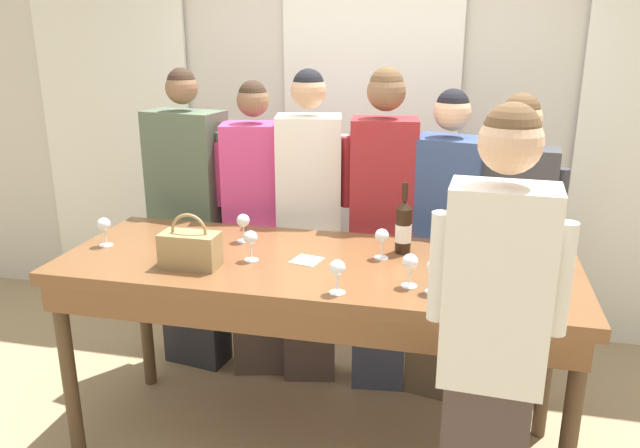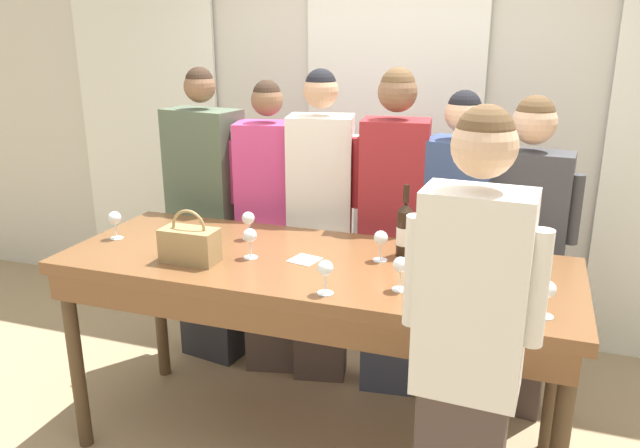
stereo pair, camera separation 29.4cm
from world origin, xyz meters
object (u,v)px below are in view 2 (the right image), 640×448
at_px(wine_glass_back_mid, 424,273).
at_px(wine_glass_center_right, 325,270).
at_px(handbag, 190,244).
at_px(wine_glass_near_host, 497,251).
at_px(wine_glass_front_left, 381,239).
at_px(guest_beige_cap, 521,255).
at_px(guest_navy_coat, 455,252).
at_px(host_pouring, 467,365).
at_px(wine_glass_center_left, 494,235).
at_px(tasting_bar, 312,281).
at_px(guest_striped_shirt, 392,232).
at_px(wine_glass_center_mid, 547,291).
at_px(guest_olive_jacket, 207,218).
at_px(wine_glass_back_left, 250,237).
at_px(wine_glass_front_mid, 401,266).
at_px(guest_cream_sweater, 321,228).
at_px(wine_bottle, 405,230).
at_px(guest_pink_top, 270,229).
at_px(wine_glass_back_right, 115,219).

bearing_deg(wine_glass_back_mid, wine_glass_center_right, -165.72).
xyz_separation_m(handbag, wine_glass_near_host, (1.35, 0.31, 0.02)).
xyz_separation_m(wine_glass_front_left, guest_beige_cap, (0.62, 0.60, -0.21)).
height_order(guest_navy_coat, host_pouring, host_pouring).
bearing_deg(wine_glass_center_left, guest_navy_coat, 121.14).
relative_size(wine_glass_center_right, wine_glass_near_host, 1.00).
bearing_deg(guest_beige_cap, tasting_bar, -141.77).
bearing_deg(host_pouring, handbag, 161.52).
bearing_deg(wine_glass_near_host, wine_glass_front_left, -179.15).
relative_size(guest_striped_shirt, guest_navy_coat, 1.06).
bearing_deg(wine_glass_near_host, wine_glass_center_mid, -62.08).
relative_size(wine_glass_back_mid, guest_olive_jacket, 0.08).
bearing_deg(guest_beige_cap, wine_glass_near_host, -99.33).
bearing_deg(wine_glass_center_left, host_pouring, -90.25).
height_order(tasting_bar, guest_navy_coat, guest_navy_coat).
distance_m(wine_glass_back_left, wine_glass_back_mid, 0.87).
distance_m(guest_striped_shirt, host_pouring, 1.45).
bearing_deg(guest_navy_coat, wine_glass_front_mid, -97.10).
bearing_deg(wine_glass_front_mid, host_pouring, -53.00).
bearing_deg(guest_navy_coat, wine_glass_center_left, -58.86).
relative_size(tasting_bar, guest_olive_jacket, 1.30).
distance_m(wine_glass_center_left, guest_cream_sweater, 1.07).
bearing_deg(wine_glass_center_right, handbag, 168.53).
height_order(wine_bottle, wine_glass_near_host, wine_bottle).
distance_m(tasting_bar, guest_navy_coat, 0.91).
relative_size(wine_glass_front_left, guest_olive_jacket, 0.08).
bearing_deg(wine_glass_front_left, tasting_bar, -157.72).
height_order(wine_glass_front_left, wine_glass_center_right, same).
xyz_separation_m(wine_glass_center_left, host_pouring, (-0.00, -0.98, -0.16)).
bearing_deg(guest_pink_top, guest_cream_sweater, 0.00).
bearing_deg(tasting_bar, wine_glass_back_mid, -22.27).
distance_m(guest_pink_top, guest_cream_sweater, 0.32).
height_order(wine_glass_center_mid, guest_beige_cap, guest_beige_cap).
xyz_separation_m(handbag, guest_cream_sweater, (0.33, 0.90, -0.16)).
bearing_deg(guest_olive_jacket, handbag, -65.04).
relative_size(guest_olive_jacket, guest_pink_top, 1.04).
xyz_separation_m(guest_olive_jacket, guest_beige_cap, (1.86, 0.00, -0.02)).
xyz_separation_m(guest_pink_top, guest_striped_shirt, (0.74, 0.00, 0.06)).
relative_size(wine_glass_back_left, guest_cream_sweater, 0.08).
distance_m(wine_glass_center_mid, guest_navy_coat, 1.10).
relative_size(handbag, wine_glass_back_mid, 1.82).
bearing_deg(guest_beige_cap, guest_pink_top, 180.00).
height_order(wine_glass_back_right, guest_beige_cap, guest_beige_cap).
xyz_separation_m(handbag, guest_pink_top, (0.01, 0.90, -0.20)).
bearing_deg(guest_olive_jacket, tasting_bar, -37.02).
bearing_deg(guest_cream_sweater, guest_striped_shirt, -0.00).
bearing_deg(guest_pink_top, tasting_bar, -53.73).
height_order(wine_bottle, wine_glass_back_mid, wine_bottle).
bearing_deg(guest_olive_jacket, guest_navy_coat, -0.00).
bearing_deg(wine_glass_near_host, wine_glass_back_left, -171.05).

